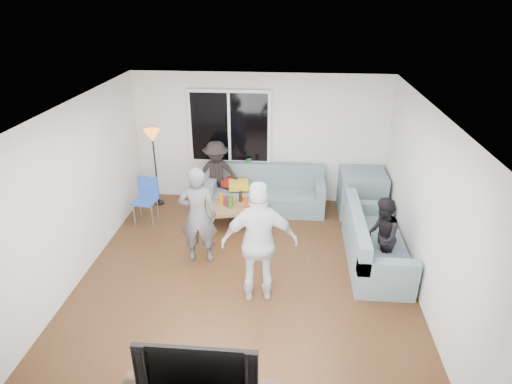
# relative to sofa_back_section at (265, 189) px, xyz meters

# --- Properties ---
(floor) EXTENTS (5.00, 5.50, 0.04)m
(floor) POSITION_rel_sofa_back_section_xyz_m (-0.14, -2.27, -0.45)
(floor) COLOR #56351C
(floor) RESTS_ON ground
(ceiling) EXTENTS (5.00, 5.50, 0.04)m
(ceiling) POSITION_rel_sofa_back_section_xyz_m (-0.14, -2.27, 2.20)
(ceiling) COLOR white
(ceiling) RESTS_ON ground
(wall_back) EXTENTS (5.00, 0.04, 2.60)m
(wall_back) POSITION_rel_sofa_back_section_xyz_m (-0.14, 0.50, 0.88)
(wall_back) COLOR silver
(wall_back) RESTS_ON ground
(wall_front) EXTENTS (5.00, 0.04, 2.60)m
(wall_front) POSITION_rel_sofa_back_section_xyz_m (-0.14, -5.04, 0.88)
(wall_front) COLOR silver
(wall_front) RESTS_ON ground
(wall_left) EXTENTS (0.04, 5.50, 2.60)m
(wall_left) POSITION_rel_sofa_back_section_xyz_m (-2.66, -2.27, 0.88)
(wall_left) COLOR silver
(wall_left) RESTS_ON ground
(wall_right) EXTENTS (0.04, 5.50, 2.60)m
(wall_right) POSITION_rel_sofa_back_section_xyz_m (2.38, -2.27, 0.88)
(wall_right) COLOR silver
(wall_right) RESTS_ON ground
(window_frame) EXTENTS (1.62, 0.06, 1.47)m
(window_frame) POSITION_rel_sofa_back_section_xyz_m (-0.74, 0.42, 1.12)
(window_frame) COLOR white
(window_frame) RESTS_ON wall_back
(window_glass) EXTENTS (1.50, 0.02, 1.35)m
(window_glass) POSITION_rel_sofa_back_section_xyz_m (-0.74, 0.38, 1.12)
(window_glass) COLOR black
(window_glass) RESTS_ON window_frame
(window_mullion) EXTENTS (0.05, 0.03, 1.35)m
(window_mullion) POSITION_rel_sofa_back_section_xyz_m (-0.74, 0.37, 1.12)
(window_mullion) COLOR white
(window_mullion) RESTS_ON window_frame
(radiator) EXTENTS (1.30, 0.12, 0.62)m
(radiator) POSITION_rel_sofa_back_section_xyz_m (-0.74, 0.38, -0.11)
(radiator) COLOR silver
(radiator) RESTS_ON floor
(potted_plant) EXTENTS (0.19, 0.16, 0.34)m
(potted_plant) POSITION_rel_sofa_back_section_xyz_m (-0.39, 0.35, 0.36)
(potted_plant) COLOR #245A27
(potted_plant) RESTS_ON radiator
(vase) EXTENTS (0.21, 0.21, 0.18)m
(vase) POSITION_rel_sofa_back_section_xyz_m (-1.04, 0.35, 0.29)
(vase) COLOR white
(vase) RESTS_ON radiator
(sofa_back_section) EXTENTS (2.30, 0.85, 0.85)m
(sofa_back_section) POSITION_rel_sofa_back_section_xyz_m (0.00, 0.00, 0.00)
(sofa_back_section) COLOR slate
(sofa_back_section) RESTS_ON floor
(sofa_right_section) EXTENTS (2.00, 0.85, 0.85)m
(sofa_right_section) POSITION_rel_sofa_back_section_xyz_m (1.88, -1.71, 0.00)
(sofa_right_section) COLOR slate
(sofa_right_section) RESTS_ON floor
(sofa_corner) EXTENTS (0.85, 0.85, 0.85)m
(sofa_corner) POSITION_rel_sofa_back_section_xyz_m (1.87, 0.00, 0.00)
(sofa_corner) COLOR slate
(sofa_corner) RESTS_ON floor
(cushion_yellow) EXTENTS (0.42, 0.37, 0.14)m
(cushion_yellow) POSITION_rel_sofa_back_section_xyz_m (-0.53, -0.02, 0.09)
(cushion_yellow) COLOR yellow
(cushion_yellow) RESTS_ON sofa_back_section
(cushion_red) EXTENTS (0.45, 0.42, 0.13)m
(cushion_red) POSITION_rel_sofa_back_section_xyz_m (-0.66, 0.06, 0.09)
(cushion_red) COLOR maroon
(cushion_red) RESTS_ON sofa_back_section
(coffee_table) EXTENTS (1.22, 0.86, 0.40)m
(coffee_table) POSITION_rel_sofa_back_section_xyz_m (-0.48, -0.72, -0.22)
(coffee_table) COLOR olive
(coffee_table) RESTS_ON floor
(pitcher) EXTENTS (0.17, 0.17, 0.17)m
(pitcher) POSITION_rel_sofa_back_section_xyz_m (-0.63, -0.69, 0.06)
(pitcher) COLOR maroon
(pitcher) RESTS_ON coffee_table
(side_chair) EXTENTS (0.45, 0.45, 0.86)m
(side_chair) POSITION_rel_sofa_back_section_xyz_m (-2.19, -0.74, 0.01)
(side_chair) COLOR #2A53B6
(side_chair) RESTS_ON floor
(floor_lamp) EXTENTS (0.32, 0.32, 1.56)m
(floor_lamp) POSITION_rel_sofa_back_section_xyz_m (-2.19, 0.05, 0.36)
(floor_lamp) COLOR orange
(floor_lamp) RESTS_ON floor
(player_left) EXTENTS (0.61, 0.41, 1.61)m
(player_left) POSITION_rel_sofa_back_section_xyz_m (-0.93, -1.88, 0.38)
(player_left) COLOR #545559
(player_left) RESTS_ON floor
(player_right) EXTENTS (1.09, 0.56, 1.78)m
(player_right) POSITION_rel_sofa_back_section_xyz_m (0.09, -2.72, 0.47)
(player_right) COLOR silver
(player_right) RESTS_ON floor
(spectator_right) EXTENTS (0.55, 0.67, 1.25)m
(spectator_right) POSITION_rel_sofa_back_section_xyz_m (1.88, -1.98, 0.20)
(spectator_right) COLOR black
(spectator_right) RESTS_ON floor
(spectator_back) EXTENTS (0.98, 0.69, 1.38)m
(spectator_back) POSITION_rel_sofa_back_section_xyz_m (-0.97, 0.03, 0.26)
(spectator_back) COLOR black
(spectator_back) RESTS_ON floor
(television) EXTENTS (1.16, 0.15, 0.67)m
(television) POSITION_rel_sofa_back_section_xyz_m (-0.33, -4.77, 0.35)
(television) COLOR black
(television) RESTS_ON tv_console
(bottle_b) EXTENTS (0.08, 0.08, 0.26)m
(bottle_b) POSITION_rel_sofa_back_section_xyz_m (-0.58, -0.82, 0.11)
(bottle_b) COLOR #268217
(bottle_b) RESTS_ON coffee_table
(bottle_a) EXTENTS (0.07, 0.07, 0.22)m
(bottle_a) POSITION_rel_sofa_back_section_xyz_m (-0.77, -0.66, 0.09)
(bottle_a) COLOR orange
(bottle_a) RESTS_ON coffee_table
(bottle_d) EXTENTS (0.07, 0.07, 0.22)m
(bottle_d) POSITION_rel_sofa_back_section_xyz_m (-0.30, -0.76, 0.09)
(bottle_d) COLOR #D44212
(bottle_d) RESTS_ON coffee_table
(bottle_c) EXTENTS (0.07, 0.07, 0.21)m
(bottle_c) POSITION_rel_sofa_back_section_xyz_m (-0.43, -0.53, 0.08)
(bottle_c) COLOR black
(bottle_c) RESTS_ON coffee_table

